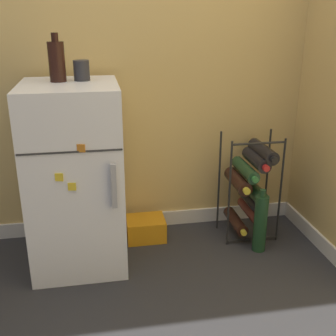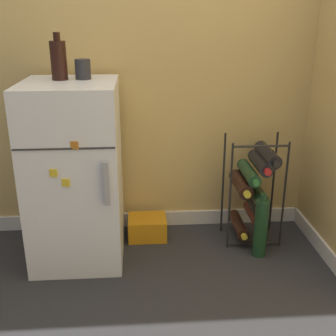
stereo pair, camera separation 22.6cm
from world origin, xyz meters
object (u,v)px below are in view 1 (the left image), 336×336
fridge_top_cup (82,70)px  fridge_top_bottle (57,61)px  loose_bottle_floor (260,223)px  mini_fridge (76,177)px  wine_rack (250,185)px  soda_box (146,228)px

fridge_top_cup → fridge_top_bottle: 0.12m
fridge_top_bottle → loose_bottle_floor: fridge_top_bottle is taller
fridge_top_bottle → mini_fridge: bearing=-55.5°
wine_rack → loose_bottle_floor: wine_rack is taller
wine_rack → soda_box: 0.66m
fridge_top_cup → wine_rack: bearing=0.8°
fridge_top_bottle → loose_bottle_floor: bearing=-8.9°
fridge_top_cup → fridge_top_bottle: (-0.11, -0.01, 0.05)m
fridge_top_bottle → loose_bottle_floor: 1.36m
wine_rack → fridge_top_cup: bearing=-179.2°
mini_fridge → fridge_top_bottle: size_ratio=4.19×
mini_fridge → wine_rack: 0.99m
mini_fridge → soda_box: size_ratio=4.24×
mini_fridge → fridge_top_cup: fridge_top_cup is taller
fridge_top_cup → fridge_top_bottle: size_ratio=0.43×
wine_rack → soda_box: wine_rack is taller
fridge_top_bottle → wine_rack: bearing=1.4°
fridge_top_cup → loose_bottle_floor: size_ratio=0.26×
mini_fridge → loose_bottle_floor: 1.03m
soda_box → mini_fridge: bearing=-158.0°
fridge_top_bottle → soda_box: bearing=11.1°
fridge_top_cup → mini_fridge: bearing=-129.1°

